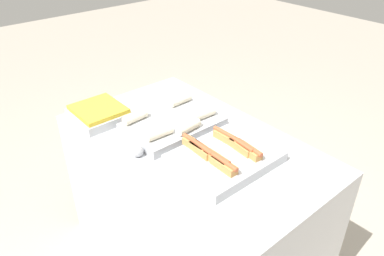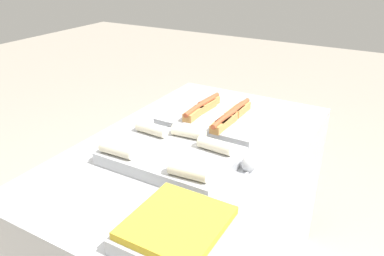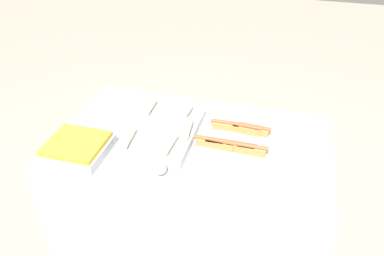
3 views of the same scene
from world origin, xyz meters
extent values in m
plane|color=#ADA393|center=(0.00, 0.00, 0.00)|extent=(12.00, 12.00, 0.00)
cube|color=#B7BABF|center=(0.00, 0.00, 0.44)|extent=(1.41, 0.85, 0.87)
cube|color=#B7BABF|center=(0.24, 0.00, 0.90)|extent=(0.37, 0.47, 0.05)
cube|color=tan|center=(0.31, -0.08, 0.94)|extent=(0.14, 0.05, 0.04)
cylinder|color=#C15633|center=(0.31, -0.08, 0.96)|extent=(0.16, 0.02, 0.02)
cube|color=tan|center=(0.27, 0.08, 0.94)|extent=(0.14, 0.06, 0.04)
cylinder|color=#C15633|center=(0.27, 0.08, 0.96)|extent=(0.16, 0.03, 0.02)
cube|color=tan|center=(0.16, -0.08, 0.94)|extent=(0.14, 0.05, 0.04)
cylinder|color=#C15633|center=(0.16, -0.08, 0.96)|extent=(0.16, 0.03, 0.02)
cube|color=tan|center=(0.11, -0.08, 0.94)|extent=(0.14, 0.05, 0.04)
cylinder|color=#C15633|center=(0.11, -0.08, 0.96)|extent=(0.16, 0.02, 0.02)
cube|color=tan|center=(0.31, 0.08, 0.94)|extent=(0.14, 0.06, 0.04)
cylinder|color=#C15633|center=(0.31, 0.08, 0.96)|extent=(0.16, 0.04, 0.02)
cube|color=tan|center=(0.16, 0.08, 0.94)|extent=(0.14, 0.05, 0.04)
cylinder|color=#C15633|center=(0.16, 0.08, 0.96)|extent=(0.16, 0.03, 0.02)
cube|color=tan|center=(0.26, -0.08, 0.94)|extent=(0.14, 0.05, 0.04)
cylinder|color=#C15633|center=(0.26, -0.08, 0.96)|extent=(0.16, 0.02, 0.02)
cube|color=#B7BABF|center=(-0.16, 0.00, 0.90)|extent=(0.34, 0.49, 0.05)
cylinder|color=beige|center=(-0.29, 0.16, 0.94)|extent=(0.05, 0.14, 0.05)
cylinder|color=beige|center=(-0.08, 0.15, 0.94)|extent=(0.05, 0.14, 0.05)
cylinder|color=beige|center=(-0.03, 0.00, 0.94)|extent=(0.06, 0.14, 0.05)
cylinder|color=beige|center=(-0.08, -0.15, 0.94)|extent=(0.05, 0.14, 0.05)
cylinder|color=beige|center=(-0.29, -0.15, 0.94)|extent=(0.06, 0.14, 0.05)
cube|color=#B7BABF|center=(-0.52, -0.25, 0.90)|extent=(0.29, 0.27, 0.05)
cube|color=gold|center=(-0.52, -0.25, 0.93)|extent=(0.27, 0.25, 0.02)
cylinder|color=#B2B5BA|center=(-0.19, -0.28, 0.88)|extent=(0.23, 0.02, 0.01)
sphere|color=#B2B5BA|center=(-0.07, -0.28, 0.90)|extent=(0.06, 0.06, 0.06)
camera|label=1|loc=(1.22, -1.04, 1.93)|focal=35.00mm
camera|label=2|loc=(-1.21, -0.69, 1.61)|focal=35.00mm
camera|label=3|loc=(0.41, -1.50, 2.03)|focal=35.00mm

